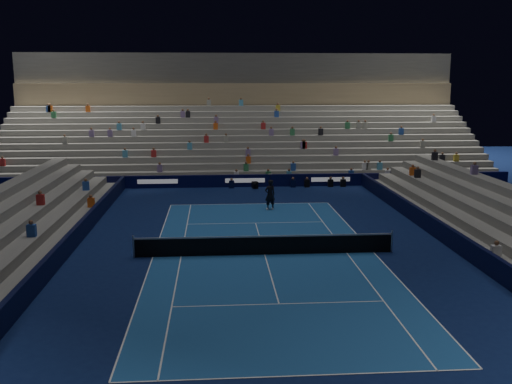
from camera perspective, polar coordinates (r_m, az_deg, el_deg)
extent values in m
plane|color=#0B1744|center=(28.50, 0.87, -6.26)|extent=(90.00, 90.00, 0.00)
cube|color=#1A4D90|center=(28.50, 0.87, -6.25)|extent=(10.97, 23.77, 0.01)
cube|color=black|center=(46.36, -1.11, 1.13)|extent=(44.00, 0.25, 1.00)
cube|color=black|center=(30.73, 19.26, -4.64)|extent=(0.25, 37.00, 1.00)
cube|color=black|center=(29.19, -18.55, -5.41)|extent=(0.25, 37.00, 1.00)
cube|color=gray|center=(47.39, -1.17, 1.04)|extent=(44.00, 1.00, 0.50)
cube|color=gray|center=(48.33, -1.23, 1.54)|extent=(44.00, 1.00, 1.00)
cube|color=gray|center=(49.28, -1.29, 2.01)|extent=(44.00, 1.00, 1.50)
cube|color=gray|center=(50.23, -1.35, 2.47)|extent=(44.00, 1.00, 2.00)
cube|color=gray|center=(51.18, -1.41, 2.92)|extent=(44.00, 1.00, 2.50)
cube|color=gray|center=(52.13, -1.46, 3.34)|extent=(44.00, 1.00, 3.00)
cube|color=gray|center=(53.09, -1.51, 3.75)|extent=(44.00, 1.00, 3.50)
cube|color=gray|center=(54.05, -1.56, 4.15)|extent=(44.00, 1.00, 4.00)
cube|color=gray|center=(55.02, -1.61, 4.53)|extent=(44.00, 1.00, 4.50)
cube|color=gray|center=(55.98, -1.66, 4.90)|extent=(44.00, 1.00, 5.00)
cube|color=gray|center=(56.95, -1.70, 5.26)|extent=(44.00, 1.00, 5.50)
cube|color=gray|center=(57.92, -1.75, 5.61)|extent=(44.00, 1.00, 6.00)
cube|color=#8F7B58|center=(58.78, -1.82, 9.69)|extent=(44.00, 0.60, 2.20)
cube|color=#424240|center=(60.17, -1.89, 12.20)|extent=(44.00, 2.40, 3.00)
cube|color=gray|center=(31.12, 20.59, -5.01)|extent=(1.00, 37.00, 0.50)
cube|color=gray|center=(31.48, 22.28, -4.48)|extent=(1.00, 37.00, 1.00)
cube|color=gray|center=(31.88, 23.93, -3.96)|extent=(1.00, 37.00, 1.50)
cube|color=slate|center=(29.47, -20.03, -5.86)|extent=(1.00, 37.00, 0.50)
cube|color=slate|center=(29.69, -21.93, -5.36)|extent=(1.00, 37.00, 1.00)
cube|color=slate|center=(29.95, -23.79, -4.87)|extent=(1.00, 37.00, 1.50)
cylinder|color=#B2B2B7|center=(28.53, -12.10, -5.34)|extent=(0.10, 0.10, 1.10)
cylinder|color=#B2B2B7|center=(29.58, 13.37, -4.81)|extent=(0.10, 0.10, 1.10)
cube|color=black|center=(28.37, 0.87, -5.39)|extent=(12.80, 0.03, 0.90)
cube|color=white|center=(28.24, 0.88, -4.44)|extent=(12.80, 0.04, 0.08)
imported|color=black|center=(38.07, 1.40, -0.27)|extent=(0.86, 0.71, 2.03)
cube|color=black|center=(45.72, -0.10, 0.70)|extent=(0.52, 0.59, 0.55)
cylinder|color=black|center=(45.27, -0.06, 0.81)|extent=(0.24, 0.38, 0.16)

